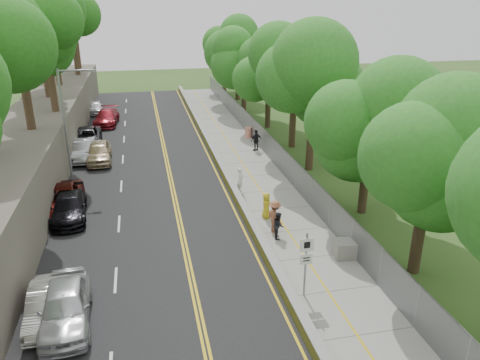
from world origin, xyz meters
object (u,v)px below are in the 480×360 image
(signpost, at_px, (306,258))
(painter_0, at_px, (266,205))
(construction_barrel, at_px, (248,133))
(streetlight, at_px, (67,118))
(car_2, at_px, (62,199))
(car_1, at_px, (47,305))
(person_far, at_px, (256,140))
(concrete_block, at_px, (347,249))
(car_0, at_px, (65,306))

(signpost, bearing_deg, painter_0, 87.13)
(construction_barrel, bearing_deg, streetlight, -151.55)
(streetlight, xyz_separation_m, car_2, (-0.14, -5.36, -3.85))
(signpost, relative_size, car_1, 0.77)
(painter_0, bearing_deg, person_far, -1.54)
(signpost, bearing_deg, streetlight, 124.08)
(concrete_block, distance_m, car_2, 17.36)
(painter_0, bearing_deg, car_2, 82.84)
(construction_barrel, bearing_deg, car_0, -118.21)
(streetlight, xyz_separation_m, person_far, (14.52, 3.95, -3.66))
(person_far, bearing_deg, construction_barrel, -114.04)
(signpost, distance_m, person_far, 21.20)
(car_0, bearing_deg, signpost, -4.69)
(streetlight, distance_m, painter_0, 15.43)
(streetlight, xyz_separation_m, painter_0, (11.91, -9.04, -3.79))
(car_0, distance_m, person_far, 24.51)
(signpost, xyz_separation_m, concrete_block, (3.25, 2.75, -1.48))
(construction_barrel, relative_size, car_1, 0.25)
(construction_barrel, relative_size, painter_0, 0.63)
(streetlight, distance_m, signpost, 20.72)
(construction_barrel, xyz_separation_m, car_1, (-14.09, -24.33, 0.15))
(construction_barrel, distance_m, car_2, 20.01)
(signpost, height_order, concrete_block, signpost)
(signpost, xyz_separation_m, car_2, (-11.65, 11.65, -1.17))
(car_1, bearing_deg, construction_barrel, 58.28)
(car_0, xyz_separation_m, painter_0, (10.45, 7.75, -0.01))
(signpost, bearing_deg, car_2, 134.99)
(concrete_block, xyz_separation_m, car_1, (-14.09, -2.07, 0.22))
(streetlight, bearing_deg, concrete_block, -44.02)
(car_2, bearing_deg, construction_barrel, 37.48)
(construction_barrel, height_order, car_1, car_1)
(person_far, bearing_deg, concrete_block, 70.09)
(signpost, distance_m, construction_barrel, 25.26)
(streetlight, relative_size, signpost, 2.58)
(concrete_block, bearing_deg, car_1, -171.64)
(person_far, bearing_deg, car_1, 35.01)
(streetlight, height_order, car_2, streetlight)
(construction_barrel, bearing_deg, signpost, -97.40)
(signpost, distance_m, painter_0, 8.06)
(signpost, height_order, painter_0, signpost)
(car_2, bearing_deg, signpost, -49.41)
(streetlight, distance_m, car_0, 17.27)
(streetlight, relative_size, car_1, 1.98)
(streetlight, relative_size, car_2, 1.48)
(construction_barrel, relative_size, car_2, 0.19)
(signpost, distance_m, concrete_block, 4.51)
(concrete_block, bearing_deg, construction_barrel, 90.00)
(concrete_block, height_order, car_0, car_0)
(painter_0, bearing_deg, construction_barrel, 0.33)
(construction_barrel, bearing_deg, car_1, -120.07)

